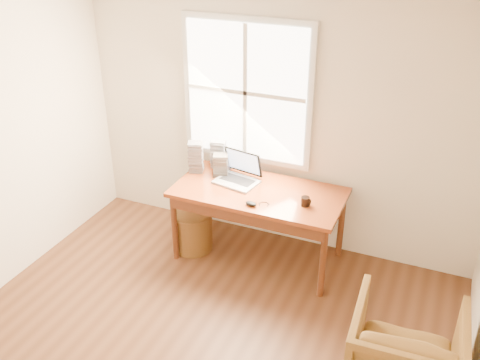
% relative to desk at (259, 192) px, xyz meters
% --- Properties ---
extents(room_shell, '(4.04, 4.54, 2.64)m').
position_rel_desk_xyz_m(room_shell, '(-0.02, -1.64, 0.59)').
color(room_shell, brown).
rests_on(room_shell, ground).
extents(desk, '(1.60, 0.80, 0.04)m').
position_rel_desk_xyz_m(desk, '(0.00, 0.00, 0.00)').
color(desk, brown).
rests_on(desk, room_shell).
extents(armchair, '(0.78, 0.80, 0.70)m').
position_rel_desk_xyz_m(armchair, '(1.55, -1.12, -0.38)').
color(armchair, brown).
rests_on(armchair, room_shell).
extents(wicker_stool, '(0.49, 0.49, 0.40)m').
position_rel_desk_xyz_m(wicker_stool, '(-0.67, -0.11, -0.53)').
color(wicker_stool, brown).
rests_on(wicker_stool, room_shell).
extents(laptop, '(0.51, 0.53, 0.33)m').
position_rel_desk_xyz_m(laptop, '(-0.25, 0.05, 0.18)').
color(laptop, '#ACAFB3').
rests_on(laptop, desk).
extents(mouse, '(0.12, 0.09, 0.04)m').
position_rel_desk_xyz_m(mouse, '(0.04, -0.29, 0.04)').
color(mouse, black).
rests_on(mouse, desk).
extents(coffee_mug, '(0.08, 0.08, 0.09)m').
position_rel_desk_xyz_m(coffee_mug, '(0.48, -0.10, 0.06)').
color(coffee_mug, black).
rests_on(coffee_mug, desk).
extents(cd_stack_a, '(0.17, 0.16, 0.29)m').
position_rel_desk_xyz_m(cd_stack_a, '(-0.56, 0.32, 0.17)').
color(cd_stack_a, '#B4B7C0').
rests_on(cd_stack_a, desk).
extents(cd_stack_b, '(0.18, 0.17, 0.22)m').
position_rel_desk_xyz_m(cd_stack_b, '(-0.47, 0.15, 0.13)').
color(cd_stack_b, '#28272D').
rests_on(cd_stack_b, desk).
extents(cd_stack_c, '(0.17, 0.16, 0.31)m').
position_rel_desk_xyz_m(cd_stack_c, '(-0.73, 0.14, 0.17)').
color(cd_stack_c, '#9896A2').
rests_on(cd_stack_c, desk).
extents(cd_stack_d, '(0.14, 0.13, 0.16)m').
position_rel_desk_xyz_m(cd_stack_d, '(-0.49, 0.27, 0.10)').
color(cd_stack_d, silver).
rests_on(cd_stack_d, desk).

